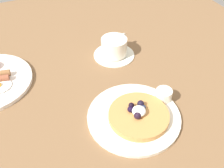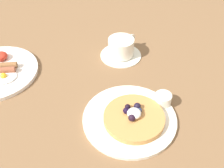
{
  "view_description": "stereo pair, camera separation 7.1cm",
  "coord_description": "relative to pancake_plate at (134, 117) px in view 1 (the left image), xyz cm",
  "views": [
    {
      "loc": [
        -18.54,
        -50.01,
        57.14
      ],
      "look_at": [
        5.84,
        2.56,
        4.0
      ],
      "focal_mm": 43.51,
      "sensor_mm": 36.0,
      "label": 1
    },
    {
      "loc": [
        -11.9,
        -52.6,
        57.14
      ],
      "look_at": [
        5.84,
        2.56,
        4.0
      ],
      "focal_mm": 43.51,
      "sensor_mm": 36.0,
      "label": 2
    }
  ],
  "objects": [
    {
      "name": "pancake_plate",
      "position": [
        0.0,
        0.0,
        0.0
      ],
      "size": [
        25.47,
        25.47,
        1.0
      ],
      "primitive_type": "cylinder",
      "color": "white",
      "rests_on": "ground_plane"
    },
    {
      "name": "syrup_ramekin",
      "position": [
        10.73,
        2.16,
        2.14
      ],
      "size": [
        4.71,
        4.71,
        3.19
      ],
      "color": "white",
      "rests_on": "pancake_plate"
    },
    {
      "name": "coffee_cup",
      "position": [
        7.46,
        28.36,
        3.37
      ],
      "size": [
        11.11,
        8.86,
        5.97
      ],
      "color": "white",
      "rests_on": "coffee_saucer"
    },
    {
      "name": "coffee_saucer",
      "position": [
        7.33,
        28.29,
        -0.11
      ],
      "size": [
        14.24,
        14.24,
        0.77
      ],
      "primitive_type": "cylinder",
      "color": "white",
      "rests_on": "ground_plane"
    },
    {
      "name": "ground_plane",
      "position": [
        -7.28,
        8.49,
        -2.0
      ],
      "size": [
        150.53,
        157.51,
        3.0
      ],
      "primitive_type": "cube",
      "color": "brown"
    },
    {
      "name": "pancake_with_berries",
      "position": [
        0.76,
        -1.14,
        1.54
      ],
      "size": [
        16.35,
        16.35,
        3.86
      ],
      "color": "#C28546",
      "rests_on": "pancake_plate"
    }
  ]
}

